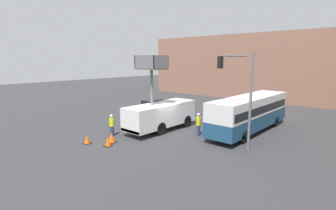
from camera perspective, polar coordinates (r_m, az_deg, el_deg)
The scene contains 11 objects.
ground_plane at distance 22.71m, azimuth -0.04°, elevation -6.18°, with size 120.00×120.00×0.00m, color #38383A.
building_backdrop_far at distance 45.55m, azimuth 23.25°, elevation 7.62°, with size 44.00×10.00×10.17m.
utility_truck at distance 23.29m, azimuth -1.63°, elevation -1.80°, with size 2.31×7.16×6.62m.
city_bus at distance 23.89m, azimuth 17.42°, elevation -1.29°, with size 2.47×10.90×3.13m.
traffic_light_pole at distance 18.99m, azimuth 15.40°, elevation 4.17°, with size 2.87×2.62×6.83m.
road_worker_near_truck at distance 22.21m, azimuth -12.16°, elevation -4.33°, with size 0.38×0.38×1.83m.
road_worker_directing at distance 21.92m, azimuth 6.64°, elevation -4.21°, with size 0.38×0.38×1.92m.
traffic_cone_near_truck at distance 19.92m, azimuth -12.94°, elevation -7.83°, with size 0.58×0.58×0.66m.
traffic_cone_mid_road at distance 20.89m, azimuth -17.23°, elevation -7.20°, with size 0.58×0.58×0.66m.
traffic_cone_far_side at distance 20.66m, azimuth -12.20°, elevation -6.97°, with size 0.69×0.69×0.79m.
parked_car_curbside at distance 32.12m, azimuth -3.22°, elevation -0.07°, with size 1.72×4.34×1.43m.
Camera 1 is at (14.49, -16.30, 6.31)m, focal length 28.00 mm.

